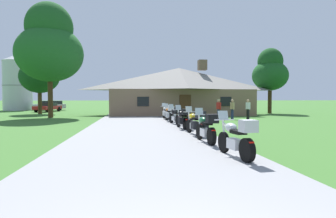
# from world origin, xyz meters

# --- Properties ---
(ground_plane) EXTENTS (500.00, 500.00, 0.00)m
(ground_plane) POSITION_xyz_m (0.00, 20.00, 0.00)
(ground_plane) COLOR #386628
(asphalt_driveway) EXTENTS (6.40, 80.00, 0.06)m
(asphalt_driveway) POSITION_xyz_m (0.00, 18.00, 0.03)
(asphalt_driveway) COLOR gray
(asphalt_driveway) RESTS_ON ground
(motorcycle_silver_nearest_to_camera) EXTENTS (0.73, 2.08, 1.30)m
(motorcycle_silver_nearest_to_camera) POSITION_xyz_m (2.39, 5.92, 0.62)
(motorcycle_silver_nearest_to_camera) COLOR black
(motorcycle_silver_nearest_to_camera) RESTS_ON asphalt_driveway
(motorcycle_green_second_in_row) EXTENTS (0.66, 2.08, 1.30)m
(motorcycle_green_second_in_row) POSITION_xyz_m (2.23, 8.77, 0.62)
(motorcycle_green_second_in_row) COLOR black
(motorcycle_green_second_in_row) RESTS_ON asphalt_driveway
(motorcycle_yellow_third_in_row) EXTENTS (0.92, 2.08, 1.30)m
(motorcycle_yellow_third_in_row) POSITION_xyz_m (2.37, 11.19, 0.61)
(motorcycle_yellow_third_in_row) COLOR black
(motorcycle_yellow_third_in_row) RESTS_ON asphalt_driveway
(motorcycle_black_fourth_in_row) EXTENTS (0.86, 2.08, 1.30)m
(motorcycle_black_fourth_in_row) POSITION_xyz_m (2.22, 13.92, 0.61)
(motorcycle_black_fourth_in_row) COLOR black
(motorcycle_black_fourth_in_row) RESTS_ON asphalt_driveway
(motorcycle_black_fifth_in_row) EXTENTS (0.79, 2.07, 1.30)m
(motorcycle_black_fifth_in_row) POSITION_xyz_m (2.20, 16.85, 0.62)
(motorcycle_black_fifth_in_row) COLOR black
(motorcycle_black_fifth_in_row) RESTS_ON asphalt_driveway
(motorcycle_orange_sixth_in_row) EXTENTS (0.86, 2.08, 1.30)m
(motorcycle_orange_sixth_in_row) POSITION_xyz_m (2.13, 19.40, 0.61)
(motorcycle_orange_sixth_in_row) COLOR black
(motorcycle_orange_sixth_in_row) RESTS_ON asphalt_driveway
(motorcycle_white_farthest_in_row) EXTENTS (0.84, 2.08, 1.30)m
(motorcycle_white_farthest_in_row) POSITION_xyz_m (2.16, 21.70, 0.61)
(motorcycle_white_farthest_in_row) COLOR black
(motorcycle_white_farthest_in_row) RESTS_ON asphalt_driveway
(stone_lodge) EXTENTS (15.21, 8.16, 5.95)m
(stone_lodge) POSITION_xyz_m (4.41, 29.28, 2.60)
(stone_lodge) COLOR brown
(stone_lodge) RESTS_ON ground
(bystander_tan_shirt_near_lodge) EXTENTS (0.27, 0.54, 1.67)m
(bystander_tan_shirt_near_lodge) POSITION_xyz_m (7.63, 21.32, 0.93)
(bystander_tan_shirt_near_lodge) COLOR navy
(bystander_tan_shirt_near_lodge) RESTS_ON ground
(bystander_white_shirt_beside_signpost) EXTENTS (0.29, 0.54, 1.67)m
(bystander_white_shirt_beside_signpost) POSITION_xyz_m (9.00, 21.35, 0.93)
(bystander_white_shirt_beside_signpost) COLOR black
(bystander_white_shirt_beside_signpost) RESTS_ON ground
(bystander_red_shirt_by_tree) EXTENTS (0.32, 0.53, 1.69)m
(bystander_red_shirt_by_tree) POSITION_xyz_m (6.47, 21.33, 0.95)
(bystander_red_shirt_by_tree) COLOR navy
(bystander_red_shirt_by_tree) RESTS_ON ground
(tree_left_near) EXTENTS (5.95, 5.95, 10.40)m
(tree_left_near) POSITION_xyz_m (-8.01, 25.54, 6.49)
(tree_left_near) COLOR #422D19
(tree_left_near) RESTS_ON ground
(tree_left_far) EXTENTS (4.34, 4.34, 7.57)m
(tree_left_far) POSITION_xyz_m (-11.02, 32.35, 4.71)
(tree_left_far) COLOR #422D19
(tree_left_far) RESTS_ON ground
(tree_right_of_lodge) EXTENTS (4.07, 4.07, 7.55)m
(tree_right_of_lodge) POSITION_xyz_m (15.20, 30.11, 4.86)
(tree_right_of_lodge) COLOR #422D19
(tree_right_of_lodge) RESTS_ON ground
(metal_silo_distant) EXTENTS (4.17, 4.17, 8.30)m
(metal_silo_distant) POSITION_xyz_m (-17.59, 43.55, 4.16)
(metal_silo_distant) COLOR #B2B7BC
(metal_silo_distant) RESTS_ON ground
(parked_silver_suv_far_left) EXTENTS (4.91, 2.94, 1.40)m
(parked_silver_suv_far_left) POSITION_xyz_m (-12.76, 42.49, 0.78)
(parked_silver_suv_far_left) COLOR #ADAFB7
(parked_silver_suv_far_left) RESTS_ON ground
(parked_red_sedan_far_left) EXTENTS (2.75, 4.51, 1.20)m
(parked_red_sedan_far_left) POSITION_xyz_m (-11.67, 37.61, 0.64)
(parked_red_sedan_far_left) COLOR maroon
(parked_red_sedan_far_left) RESTS_ON ground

